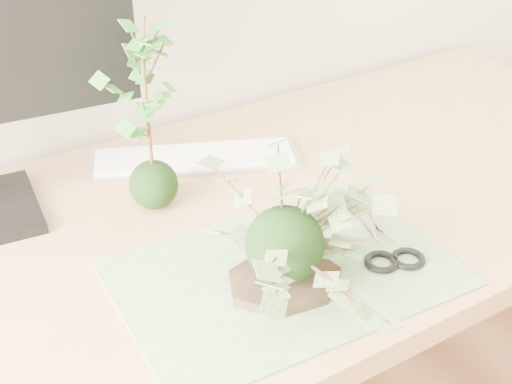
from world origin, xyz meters
TOP-DOWN VIEW (x-y plane):
  - desk at (0.08, 1.23)m, footprint 1.60×0.70m
  - cutting_mat at (0.00, 1.07)m, footprint 0.48×0.34m
  - stone_dish at (-0.01, 1.05)m, footprint 0.19×0.19m
  - ivy_kokedama at (-0.01, 1.05)m, footprint 0.36×0.36m
  - maple_kokedama at (-0.08, 1.33)m, footprint 0.23×0.23m
  - keyboard at (0.05, 1.42)m, footprint 0.39×0.26m
  - scissors at (0.17, 1.02)m, footprint 0.10×0.21m

SIDE VIEW (x-z plane):
  - desk at x=0.08m, z-range 0.28..1.02m
  - cutting_mat at x=0.00m, z-range 0.74..0.74m
  - keyboard at x=0.05m, z-range 0.74..0.75m
  - scissors at x=0.17m, z-range 0.74..0.75m
  - stone_dish at x=-0.01m, z-range 0.74..0.76m
  - ivy_kokedama at x=-0.01m, z-range 0.76..0.97m
  - maple_kokedama at x=-0.08m, z-range 0.81..1.14m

